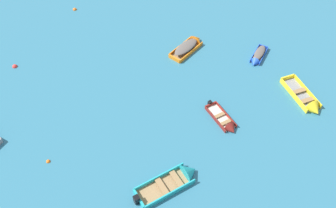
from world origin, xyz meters
TOP-DOWN VIEW (x-y plane):
  - rowboat_turquoise_cluster_inner at (2.47, 12.12)m, footprint 4.30×4.32m
  - rowboat_maroon_back_row_right at (5.01, 17.75)m, footprint 3.05×3.12m
  - rowboat_orange_far_right at (0.22, 26.34)m, footprint 2.90×4.16m
  - rowboat_blue_outer_left at (6.63, 26.25)m, footprint 1.56×3.11m
  - rowboat_yellow_back_row_center at (11.22, 21.58)m, footprint 3.69×4.42m
  - mooring_buoy_central at (-14.70, 19.69)m, footprint 0.46×0.46m
  - mooring_buoy_trailing at (-13.08, 29.35)m, footprint 0.41×0.41m
  - mooring_buoy_midfield at (-7.12, 11.17)m, footprint 0.31×0.31m

SIDE VIEW (x-z plane):
  - mooring_buoy_central at x=-14.70m, z-range -0.23..0.23m
  - mooring_buoy_trailing at x=-13.08m, z-range -0.21..0.21m
  - mooring_buoy_midfield at x=-7.12m, z-range -0.15..0.15m
  - rowboat_maroon_back_row_right at x=5.01m, z-range -0.36..0.65m
  - rowboat_yellow_back_row_center at x=11.22m, z-range -0.44..0.86m
  - rowboat_turquoise_cluster_inner at x=2.47m, z-range -0.52..0.94m
  - rowboat_blue_outer_left at x=6.63m, z-range -0.16..0.68m
  - rowboat_orange_far_right at x=0.22m, z-range -0.34..0.93m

